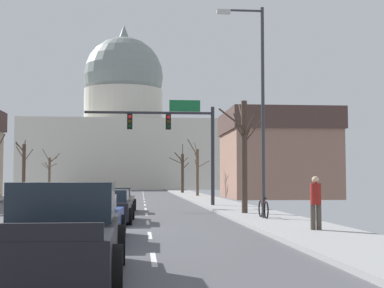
{
  "coord_description": "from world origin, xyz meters",
  "views": [
    {
      "loc": [
        3.22,
        -20.81,
        1.7
      ],
      "look_at": [
        7.18,
        23.36,
        4.45
      ],
      "focal_mm": 53.36,
      "sensor_mm": 36.0,
      "label": 1
    }
  ],
  "objects": [
    {
      "name": "ground",
      "position": [
        0.0,
        -0.0,
        0.02
      ],
      "size": [
        20.0,
        180.0,
        0.2
      ],
      "color": "#4E4E53"
    },
    {
      "name": "signal_gantry",
      "position": [
        5.34,
        13.81,
        4.69
      ],
      "size": [
        7.91,
        0.41,
        6.42
      ],
      "color": "#28282D",
      "rests_on": "ground"
    },
    {
      "name": "street_lamp_right",
      "position": [
        7.98,
        2.09,
        5.19
      ],
      "size": [
        1.97,
        0.24,
        8.69
      ],
      "color": "#333338",
      "rests_on": "ground"
    },
    {
      "name": "capitol_building",
      "position": [
        0.0,
        82.42,
        10.09
      ],
      "size": [
        33.82,
        21.47,
        29.91
      ],
      "color": "beige",
      "rests_on": "ground"
    },
    {
      "name": "sedan_near_00",
      "position": [
        1.88,
        9.18,
        0.59
      ],
      "size": [
        2.18,
        4.28,
        1.27
      ],
      "color": "#6B6056",
      "rests_on": "ground"
    },
    {
      "name": "sedan_near_01",
      "position": [
        1.91,
        2.24,
        0.61
      ],
      "size": [
        2.11,
        4.73,
        1.29
      ],
      "color": "black",
      "rests_on": "ground"
    },
    {
      "name": "sedan_near_02",
      "position": [
        1.68,
        -4.82,
        0.59
      ],
      "size": [
        2.18,
        4.7,
        1.27
      ],
      "color": "navy",
      "rests_on": "ground"
    },
    {
      "name": "pickup_truck_near_03",
      "position": [
        1.85,
        -10.86,
        0.73
      ],
      "size": [
        2.25,
        5.74,
        1.65
      ],
      "color": "black",
      "rests_on": "ground"
    },
    {
      "name": "sedan_oncoming_00",
      "position": [
        -5.14,
        22.4,
        0.57
      ],
      "size": [
        1.99,
        4.4,
        1.22
      ],
      "color": "#6B6056",
      "rests_on": "ground"
    },
    {
      "name": "sedan_oncoming_01",
      "position": [
        -5.18,
        30.45,
        0.55
      ],
      "size": [
        2.1,
        4.38,
        1.2
      ],
      "color": "#9EA3A8",
      "rests_on": "ground"
    },
    {
      "name": "flank_building_02",
      "position": [
        15.56,
        30.01,
        3.97
      ],
      "size": [
        9.5,
        10.35,
        7.82
      ],
      "color": "#8C6656",
      "rests_on": "ground"
    },
    {
      "name": "bare_tree_00",
      "position": [
        8.04,
        5.55,
        3.06
      ],
      "size": [
        2.15,
        2.61,
        5.28
      ],
      "color": "#423328",
      "rests_on": "ground"
    },
    {
      "name": "bare_tree_01",
      "position": [
        -8.74,
        38.79,
        2.92
      ],
      "size": [
        1.77,
        2.15,
        5.53
      ],
      "color": "#423328",
      "rests_on": "ground"
    },
    {
      "name": "bare_tree_02",
      "position": [
        8.61,
        33.63,
        2.65
      ],
      "size": [
        2.23,
        2.81,
        5.42
      ],
      "color": "brown",
      "rests_on": "ground"
    },
    {
      "name": "bare_tree_04",
      "position": [
        8.08,
        46.32,
        2.66
      ],
      "size": [
        2.37,
        2.38,
        5.81
      ],
      "color": "#423328",
      "rests_on": "ground"
    },
    {
      "name": "bare_tree_05",
      "position": [
        -8.23,
        52.21,
        2.56
      ],
      "size": [
        2.48,
        1.94,
        5.33
      ],
      "color": "brown",
      "rests_on": "ground"
    },
    {
      "name": "pedestrian_00",
      "position": [
        8.64,
        -3.44,
        1.06
      ],
      "size": [
        0.35,
        0.34,
        1.66
      ],
      "color": "#4C4238",
      "rests_on": "ground"
    },
    {
      "name": "bicycle_parked",
      "position": [
        8.22,
        2.22,
        0.49
      ],
      "size": [
        0.12,
        1.77,
        0.85
      ],
      "color": "black",
      "rests_on": "ground"
    }
  ]
}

